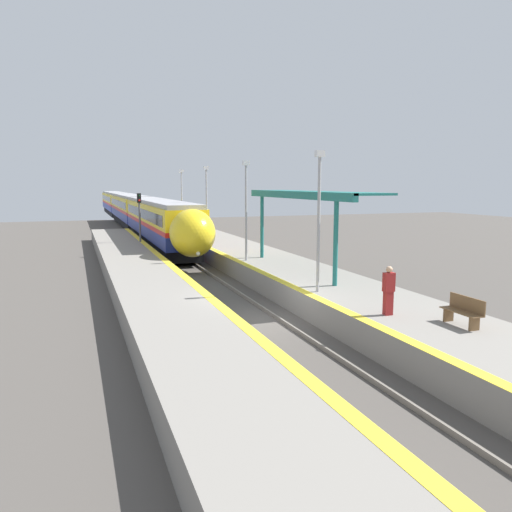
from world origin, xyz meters
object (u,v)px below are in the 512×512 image
railway_signal (140,218)px  lamppost_near (319,212)px  person_waiting (389,290)px  platform_bench (463,311)px  lamppost_far (207,200)px  train (130,208)px  lamppost_farthest (182,197)px  lamppost_mid (246,204)px

railway_signal → lamppost_near: bearing=-77.5°
person_waiting → lamppost_near: lamppost_near is taller
platform_bench → lamppost_near: bearing=108.4°
person_waiting → lamppost_far: lamppost_far is taller
train → person_waiting: 50.41m
lamppost_far → lamppost_farthest: (0.00, 8.77, 0.00)m
person_waiting → lamppost_farthest: size_ratio=0.29×
platform_bench → person_waiting: person_waiting is taller
lamppost_near → lamppost_farthest: (0.00, 26.30, 0.00)m
train → lamppost_mid: (2.40, -37.56, 1.88)m
train → lamppost_farthest: 20.26m
lamppost_mid → lamppost_near: bearing=-90.0°
lamppost_far → lamppost_mid: bearing=-90.0°
platform_bench → person_waiting: 2.34m
train → platform_bench: bearing=-85.3°
lamppost_far → person_waiting: bearing=-88.6°
platform_bench → lamppost_farthest: size_ratio=0.26×
train → lamppost_near: lamppost_near is taller
person_waiting → lamppost_far: bearing=91.4°
lamppost_mid → platform_bench: bearing=-82.5°
train → lamppost_near: size_ratio=13.23×
railway_signal → lamppost_mid: 12.24m
lamppost_near → lamppost_far: (0.00, 17.53, 0.00)m
lamppost_far → railway_signal: bearing=150.1°
person_waiting → lamppost_mid: lamppost_mid is taller
lamppost_near → lamppost_farthest: same height
lamppost_mid → lamppost_far: 8.77m
lamppost_far → lamppost_farthest: same height
lamppost_mid → lamppost_farthest: size_ratio=1.00×
person_waiting → lamppost_near: 4.64m
lamppost_far → lamppost_farthest: bearing=90.0°
lamppost_near → lamppost_far: same height
platform_bench → lamppost_mid: size_ratio=0.26×
lamppost_near → lamppost_farthest: size_ratio=1.00×
person_waiting → lamppost_mid: bearing=92.4°
lamppost_farthest → platform_bench: bearing=-86.6°
person_waiting → platform_bench: bearing=-52.6°
train → railway_signal: railway_signal is taller
railway_signal → lamppost_mid: lamppost_mid is taller
train → lamppost_near: (2.40, -46.33, 1.88)m
platform_bench → lamppost_farthest: (-1.93, 32.12, 2.68)m
railway_signal → lamppost_farthest: bearing=54.5°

